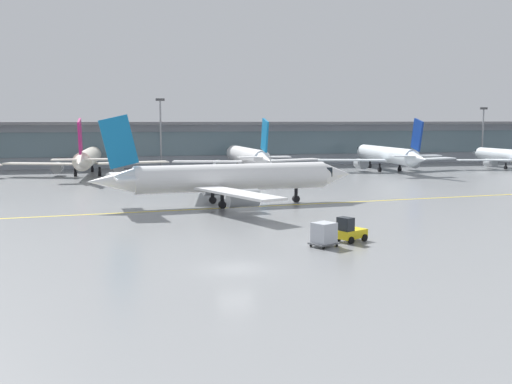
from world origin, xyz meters
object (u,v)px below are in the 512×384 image
at_px(baggage_tug, 350,231).
at_px(cargo_dolly_lead, 324,234).
at_px(gate_airplane_2, 88,158).
at_px(taxiing_regional_jet, 229,178).
at_px(gate_airplane_5, 510,156).
at_px(apron_light_mast_1, 161,130).
at_px(gate_airplane_4, 387,155).
at_px(apron_light_mast_2, 483,133).
at_px(gate_airplane_3, 247,156).

height_order(baggage_tug, cargo_dolly_lead, baggage_tug).
bearing_deg(gate_airplane_2, taxiing_regional_jet, -155.03).
height_order(gate_airplane_5, cargo_dolly_lead, gate_airplane_5).
relative_size(gate_airplane_2, apron_light_mast_1, 2.18).
bearing_deg(apron_light_mast_1, baggage_tug, -83.36).
height_order(gate_airplane_4, apron_light_mast_1, apron_light_mast_1).
distance_m(gate_airplane_5, baggage_tug, 88.17).
relative_size(gate_airplane_2, cargo_dolly_lead, 11.99).
xyz_separation_m(baggage_tug, apron_light_mast_2, (63.85, 78.82, 6.20)).
relative_size(apron_light_mast_1, apron_light_mast_2, 1.12).
bearing_deg(baggage_tug, apron_light_mast_1, 69.39).
bearing_deg(gate_airplane_5, gate_airplane_3, 84.55).
bearing_deg(baggage_tug, cargo_dolly_lead, -180.00).
distance_m(gate_airplane_2, gate_airplane_4, 56.93).
height_order(baggage_tug, apron_light_mast_1, apron_light_mast_1).
relative_size(gate_airplane_3, apron_light_mast_2, 2.43).
xyz_separation_m(gate_airplane_4, gate_airplane_5, (27.07, -0.50, -0.50)).
height_order(gate_airplane_4, baggage_tug, gate_airplane_4).
height_order(gate_airplane_3, gate_airplane_5, gate_airplane_3).
distance_m(gate_airplane_4, gate_airplane_5, 27.08).
relative_size(gate_airplane_5, apron_light_mast_2, 2.03).
bearing_deg(apron_light_mast_2, cargo_dolly_lead, -129.69).
bearing_deg(gate_airplane_2, gate_airplane_5, -89.35).
bearing_deg(cargo_dolly_lead, taxiing_regional_jet, 69.43).
bearing_deg(gate_airplane_4, taxiing_regional_jet, 136.66).
relative_size(gate_airplane_4, baggage_tug, 10.53).
distance_m(gate_airplane_2, apron_light_mast_1, 19.21).
bearing_deg(gate_airplane_4, gate_airplane_3, 85.18).
bearing_deg(gate_airplane_3, apron_light_mast_1, 48.45).
height_order(gate_airplane_4, gate_airplane_5, gate_airplane_4).
height_order(gate_airplane_3, baggage_tug, gate_airplane_3).
relative_size(gate_airplane_4, gate_airplane_5, 1.19).
bearing_deg(gate_airplane_3, gate_airplane_4, -97.02).
height_order(apron_light_mast_1, apron_light_mast_2, apron_light_mast_1).
bearing_deg(cargo_dolly_lead, gate_airplane_2, 79.35).
relative_size(taxiing_regional_jet, baggage_tug, 10.91).
bearing_deg(gate_airplane_5, gate_airplane_2, 85.31).
distance_m(gate_airplane_2, baggage_tug, 71.55).
relative_size(baggage_tug, cargo_dolly_lead, 1.14).
distance_m(gate_airplane_2, apron_light_mast_2, 87.99).
height_order(gate_airplane_3, cargo_dolly_lead, gate_airplane_3).
relative_size(gate_airplane_2, taxiing_regional_jet, 0.97).
relative_size(gate_airplane_4, taxiing_regional_jet, 0.96).
xyz_separation_m(gate_airplane_2, taxiing_regional_jet, (17.65, -43.94, 0.10)).
height_order(cargo_dolly_lead, apron_light_mast_1, apron_light_mast_1).
bearing_deg(gate_airplane_3, apron_light_mast_2, -80.28).
distance_m(taxiing_regional_jet, baggage_tug, 24.45).
distance_m(taxiing_regional_jet, apron_light_mast_2, 88.84).
xyz_separation_m(gate_airplane_4, apron_light_mast_2, (30.34, 14.28, 4.00)).
bearing_deg(taxiing_regional_jet, gate_airplane_5, 25.85).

